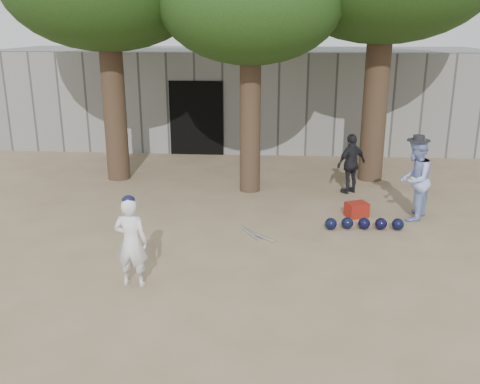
# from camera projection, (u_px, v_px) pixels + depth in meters

# --- Properties ---
(ground) EXTENTS (70.00, 70.00, 0.00)m
(ground) POSITION_uv_depth(u_px,v_px,m) (199.00, 264.00, 8.76)
(ground) COLOR #937C5E
(ground) RESTS_ON ground
(boy_player) EXTENTS (0.53, 0.37, 1.38)m
(boy_player) POSITION_uv_depth(u_px,v_px,m) (131.00, 242.00, 7.89)
(boy_player) COLOR white
(boy_player) RESTS_ON ground
(spectator_blue) EXTENTS (0.92, 1.00, 1.65)m
(spectator_blue) POSITION_uv_depth(u_px,v_px,m) (415.00, 180.00, 10.61)
(spectator_blue) COLOR #9AB0EE
(spectator_blue) RESTS_ON ground
(spectator_dark) EXTENTS (0.86, 0.76, 1.40)m
(spectator_dark) POSITION_uv_depth(u_px,v_px,m) (351.00, 164.00, 12.33)
(spectator_dark) COLOR black
(spectator_dark) RESTS_ON ground
(red_bag) EXTENTS (0.51, 0.45, 0.30)m
(red_bag) POSITION_uv_depth(u_px,v_px,m) (357.00, 210.00, 10.92)
(red_bag) COLOR maroon
(red_bag) RESTS_ON ground
(back_building) EXTENTS (16.00, 5.24, 3.00)m
(back_building) POSITION_uv_depth(u_px,v_px,m) (242.00, 95.00, 18.15)
(back_building) COLOR gray
(back_building) RESTS_ON ground
(helmet_row) EXTENTS (1.51, 0.30, 0.23)m
(helmet_row) POSITION_uv_depth(u_px,v_px,m) (364.00, 224.00, 10.24)
(helmet_row) COLOR black
(helmet_row) RESTS_ON ground
(bat_pile) EXTENTS (0.67, 0.71, 0.06)m
(bat_pile) POSITION_uv_depth(u_px,v_px,m) (256.00, 235.00, 9.92)
(bat_pile) COLOR silver
(bat_pile) RESTS_ON ground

